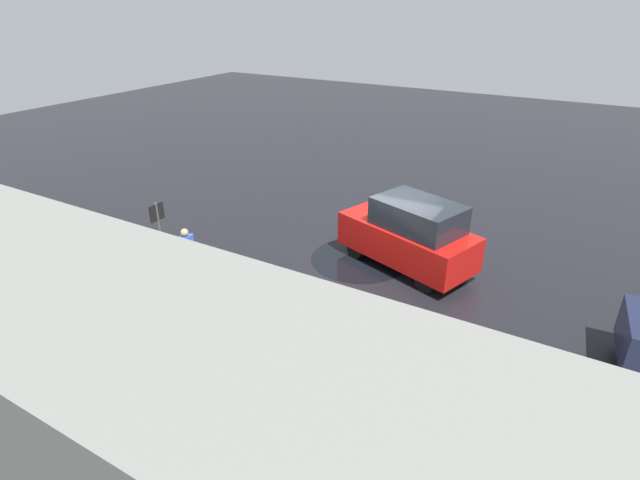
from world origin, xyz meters
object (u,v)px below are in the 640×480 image
pedestrian (186,246)px  moving_hatchback (410,234)px  sign_post (160,233)px  fire_hydrant (210,264)px

pedestrian → moving_hatchback: bearing=-149.3°
sign_post → pedestrian: bearing=-77.5°
moving_hatchback → pedestrian: size_ratio=3.47×
fire_hydrant → sign_post: 1.67m
moving_hatchback → fire_hydrant: bearing=36.2°
moving_hatchback → fire_hydrant: 5.61m
pedestrian → sign_post: bearing=102.5°
moving_hatchback → fire_hydrant: size_ratio=5.29×
fire_hydrant → moving_hatchback: bearing=-143.8°
fire_hydrant → pedestrian: (0.92, -0.08, 0.28)m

